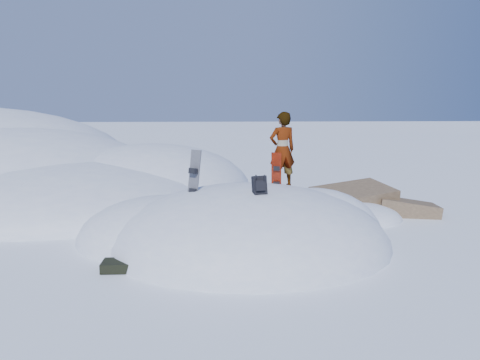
{
  "coord_description": "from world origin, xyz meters",
  "views": [
    {
      "loc": [
        -0.72,
        -11.21,
        3.64
      ],
      "look_at": [
        -0.21,
        0.3,
        1.6
      ],
      "focal_mm": 35.0,
      "sensor_mm": 36.0,
      "label": 1
    }
  ],
  "objects_px": {
    "snowboard_red": "(276,178)",
    "snowboard_dark": "(193,183)",
    "person": "(282,150)",
    "backpack": "(259,185)"
  },
  "relations": [
    {
      "from": "snowboard_dark",
      "to": "backpack",
      "type": "height_order",
      "value": "snowboard_dark"
    },
    {
      "from": "snowboard_red",
      "to": "snowboard_dark",
      "type": "xyz_separation_m",
      "value": [
        -2.13,
        -0.74,
        0.01
      ]
    },
    {
      "from": "backpack",
      "to": "snowboard_red",
      "type": "bearing_deg",
      "value": 54.16
    },
    {
      "from": "snowboard_dark",
      "to": "person",
      "type": "height_order",
      "value": "person"
    },
    {
      "from": "snowboard_red",
      "to": "person",
      "type": "bearing_deg",
      "value": 62.7
    },
    {
      "from": "snowboard_red",
      "to": "backpack",
      "type": "height_order",
      "value": "snowboard_red"
    },
    {
      "from": "snowboard_dark",
      "to": "backpack",
      "type": "relative_size",
      "value": 3.25
    },
    {
      "from": "snowboard_dark",
      "to": "person",
      "type": "distance_m",
      "value": 2.58
    },
    {
      "from": "snowboard_red",
      "to": "person",
      "type": "relative_size",
      "value": 0.69
    },
    {
      "from": "person",
      "to": "snowboard_red",
      "type": "bearing_deg",
      "value": 32.69
    }
  ]
}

